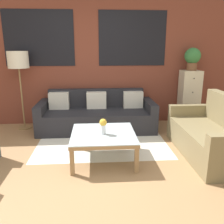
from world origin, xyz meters
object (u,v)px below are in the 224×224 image
at_px(couch_dark, 97,116).
at_px(potted_plant, 192,58).
at_px(drawer_cabinet, 189,97).
at_px(coffee_table, 103,137).
at_px(floor_lamp, 18,62).
at_px(flower_vase, 103,125).
at_px(settee_vintage, 213,136).

distance_m(couch_dark, potted_plant, 2.31).
height_order(couch_dark, drawer_cabinet, drawer_cabinet).
bearing_deg(coffee_table, floor_lamp, 135.80).
height_order(floor_lamp, drawer_cabinet, floor_lamp).
relative_size(coffee_table, drawer_cabinet, 0.80).
relative_size(drawer_cabinet, flower_vase, 5.05).
relative_size(coffee_table, floor_lamp, 0.59).
bearing_deg(drawer_cabinet, floor_lamp, -178.66).
bearing_deg(flower_vase, coffee_table, 87.44).
relative_size(settee_vintage, floor_lamp, 1.06).
distance_m(settee_vintage, floor_lamp, 3.74).
bearing_deg(couch_dark, flower_vase, -86.71).
xyz_separation_m(coffee_table, drawer_cabinet, (1.91, 1.62, 0.22)).
xyz_separation_m(couch_dark, flower_vase, (0.08, -1.43, 0.27)).
height_order(settee_vintage, coffee_table, settee_vintage).
bearing_deg(settee_vintage, drawer_cabinet, 81.76).
relative_size(settee_vintage, drawer_cabinet, 1.42).
relative_size(couch_dark, settee_vintage, 1.40).
relative_size(settee_vintage, flower_vase, 7.19).
bearing_deg(coffee_table, settee_vintage, 1.27).
height_order(settee_vintage, potted_plant, potted_plant).
distance_m(drawer_cabinet, potted_plant, 0.84).
distance_m(coffee_table, flower_vase, 0.20).
relative_size(couch_dark, floor_lamp, 1.48).
distance_m(couch_dark, settee_vintage, 2.23).
height_order(drawer_cabinet, potted_plant, potted_plant).
distance_m(settee_vintage, potted_plant, 1.95).
relative_size(coffee_table, potted_plant, 2.00).
xyz_separation_m(coffee_table, potted_plant, (1.91, 1.62, 1.06)).
height_order(coffee_table, floor_lamp, floor_lamp).
height_order(couch_dark, potted_plant, potted_plant).
distance_m(couch_dark, flower_vase, 1.46).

